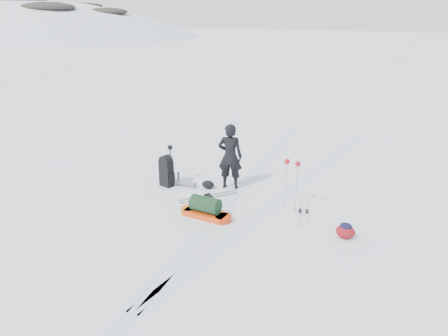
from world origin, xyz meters
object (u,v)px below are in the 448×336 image
(expedition_rucksack, at_px, (169,172))
(skier, at_px, (230,156))
(pulk_sled, at_px, (206,209))
(ski_poles_black, at_px, (170,152))

(expedition_rucksack, bearing_deg, skier, 33.74)
(pulk_sled, distance_m, expedition_rucksack, 2.46)
(skier, distance_m, expedition_rucksack, 1.95)
(skier, xyz_separation_m, pulk_sled, (0.24, -2.09, -0.79))
(expedition_rucksack, xyz_separation_m, ski_poles_black, (-0.05, 0.21, 0.57))
(skier, height_order, pulk_sled, skier)
(skier, relative_size, pulk_sled, 1.33)
(ski_poles_black, bearing_deg, pulk_sled, -23.43)
(skier, relative_size, ski_poles_black, 1.60)
(expedition_rucksack, bearing_deg, pulk_sled, -22.71)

